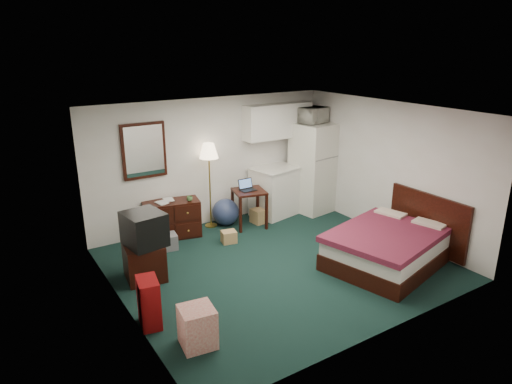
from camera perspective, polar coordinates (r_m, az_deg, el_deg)
floor at (r=7.63m, az=2.59°, el=-8.97°), size 5.00×4.50×0.01m
ceiling at (r=6.86m, az=2.89°, el=9.96°), size 5.00×4.50×0.01m
walls at (r=7.15m, az=2.73°, el=-0.01°), size 5.01×4.51×2.50m
mirror at (r=8.37m, az=-13.83°, el=5.04°), size 0.80×0.06×1.00m
upper_cabinets at (r=9.44m, az=2.72°, el=8.86°), size 1.50×0.35×0.70m
headboard at (r=8.38m, az=20.64°, el=-3.51°), size 0.06×1.56×1.00m
dresser at (r=8.65m, az=-10.48°, el=-3.34°), size 1.10×0.68×0.70m
floor_lamp at (r=8.87m, az=-5.79°, el=0.78°), size 0.44×0.44×1.67m
desk at (r=8.98m, az=-0.85°, el=-2.06°), size 0.71×0.71×0.75m
exercise_ball at (r=9.10m, az=-3.82°, el=-2.52°), size 0.66×0.66×0.53m
kitchen_counter at (r=9.57m, az=2.42°, el=0.04°), size 1.03×0.87×1.00m
fridge at (r=9.77m, az=7.18°, el=3.03°), size 0.88×0.88×1.89m
bed at (r=7.75m, az=15.99°, el=-6.81°), size 2.13×1.83×0.59m
tv_stand at (r=7.29m, az=-13.79°, el=-8.38°), size 0.65×0.69×0.57m
suitcase at (r=6.13m, az=-13.24°, el=-13.30°), size 0.32×0.44×0.65m
retail_box at (r=5.72m, az=-7.34°, el=-16.37°), size 0.45×0.45×0.50m
file_bin at (r=8.23m, az=-11.23°, el=-6.16°), size 0.43×0.35×0.27m
cardboard_box_a at (r=8.36m, az=-3.42°, el=-5.61°), size 0.30×0.27×0.22m
cardboard_box_b at (r=9.22m, az=0.28°, el=-3.03°), size 0.27×0.30×0.28m
laptop at (r=8.82m, az=-0.98°, el=0.84°), size 0.30×0.25×0.21m
crt_tv at (r=7.05m, az=-13.81°, el=-4.49°), size 0.63×0.67×0.51m
microwave at (r=9.56m, az=7.22°, el=9.71°), size 0.64×0.46×0.39m
book_a at (r=8.38m, az=-12.26°, el=-0.75°), size 0.18×0.04×0.24m
book_b at (r=8.53m, az=-11.51°, el=-0.36°), size 0.18×0.06×0.24m
mug at (r=8.48m, az=-8.31°, el=-0.76°), size 0.11×0.09×0.11m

